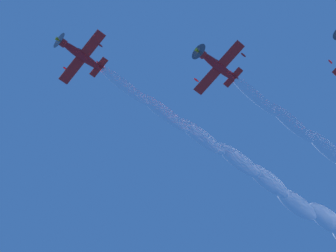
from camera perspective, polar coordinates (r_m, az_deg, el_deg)
airplane_lead at (r=69.90m, az=-8.84°, el=7.10°), size 7.44×7.00×2.92m
airplane_left_wingman at (r=67.47m, az=4.90°, el=6.10°), size 7.55×6.99×2.85m
smoke_trail_lead at (r=90.26m, az=11.99°, el=-6.86°), size 14.72×57.58×5.03m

